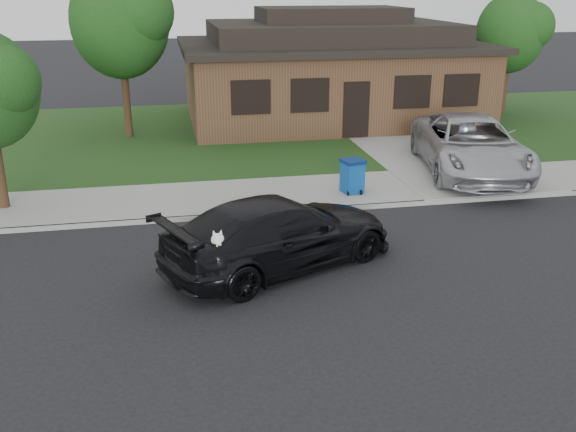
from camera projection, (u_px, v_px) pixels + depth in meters
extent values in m
plane|color=black|center=(323.00, 268.00, 13.77)|extent=(120.00, 120.00, 0.00)
cube|color=gray|center=(281.00, 194.00, 18.35)|extent=(60.00, 3.00, 0.12)
cube|color=gray|center=(291.00, 212.00, 16.97)|extent=(60.00, 0.12, 0.12)
cube|color=#193814|center=(245.00, 133.00, 25.72)|extent=(60.00, 13.00, 0.13)
cube|color=gray|center=(414.00, 143.00, 24.04)|extent=(4.50, 13.00, 0.14)
imported|color=black|center=(280.00, 233.00, 13.63)|extent=(5.67, 4.14, 1.53)
ellipsoid|color=white|center=(217.00, 240.00, 12.34)|extent=(0.34, 0.40, 0.30)
sphere|color=white|center=(218.00, 240.00, 12.10)|extent=(0.26, 0.26, 0.26)
cube|color=white|center=(219.00, 245.00, 12.00)|extent=(0.09, 0.12, 0.08)
sphere|color=black|center=(219.00, 246.00, 11.94)|extent=(0.04, 0.04, 0.04)
cone|color=white|center=(214.00, 233.00, 12.08)|extent=(0.11, 0.11, 0.14)
cone|color=white|center=(221.00, 232.00, 12.11)|extent=(0.11, 0.11, 0.14)
imported|color=#B2B5BA|center=(471.00, 145.00, 19.95)|extent=(4.02, 6.60, 1.71)
cube|color=#0D438F|center=(352.00, 178.00, 18.18)|extent=(0.64, 0.64, 0.87)
cube|color=navy|center=(353.00, 161.00, 18.02)|extent=(0.69, 0.69, 0.10)
cylinder|color=black|center=(348.00, 193.00, 18.03)|extent=(0.08, 0.14, 0.13)
cylinder|color=black|center=(361.00, 192.00, 18.10)|extent=(0.08, 0.14, 0.13)
cube|color=#422B1C|center=(330.00, 83.00, 27.74)|extent=(12.00, 8.00, 3.00)
cube|color=black|center=(330.00, 45.00, 27.18)|extent=(12.60, 8.60, 0.25)
cube|color=black|center=(331.00, 32.00, 27.00)|extent=(10.00, 6.50, 0.80)
cube|color=black|center=(331.00, 14.00, 26.76)|extent=(6.00, 3.50, 0.60)
cube|color=black|center=(356.00, 110.00, 24.17)|extent=(1.00, 0.06, 2.10)
cube|color=black|center=(251.00, 97.00, 23.25)|extent=(1.30, 0.05, 1.10)
cube|color=black|center=(310.00, 95.00, 23.64)|extent=(1.30, 0.05, 1.10)
cube|color=black|center=(412.00, 92.00, 24.37)|extent=(1.30, 0.05, 1.10)
cube|color=black|center=(461.00, 90.00, 24.73)|extent=(1.30, 0.05, 1.10)
cylinder|color=#332114|center=(127.00, 104.00, 24.46)|extent=(0.28, 0.28, 2.48)
ellipsoid|color=#143811|center=(120.00, 21.00, 23.41)|extent=(3.60, 3.60, 4.14)
sphere|color=#26591E|center=(139.00, 12.00, 22.92)|extent=(2.52, 2.52, 2.52)
cylinder|color=#332114|center=(504.00, 91.00, 28.90)|extent=(0.28, 0.28, 2.03)
ellipsoid|color=#143811|center=(511.00, 33.00, 28.03)|extent=(3.00, 3.00, 3.45)
sphere|color=#26591E|center=(530.00, 26.00, 27.62)|extent=(2.10, 2.10, 2.10)
sphere|color=#26591E|center=(3.00, 81.00, 15.74)|extent=(1.82, 1.82, 1.82)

